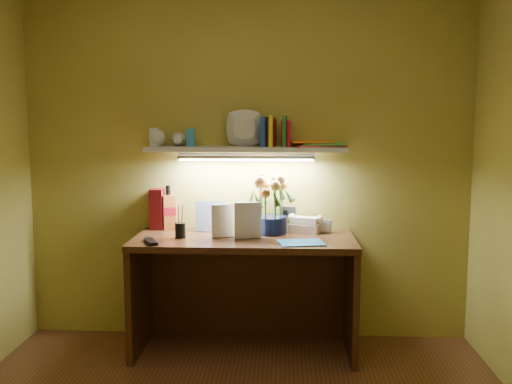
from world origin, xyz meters
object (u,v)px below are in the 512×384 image
(desk, at_px, (244,295))
(desk_clock, at_px, (325,226))
(whisky_bottle, at_px, (169,207))
(telephone, at_px, (306,223))
(flower_bouquet, at_px, (270,204))

(desk, xyz_separation_m, desk_clock, (0.52, 0.19, 0.42))
(desk, bearing_deg, whisky_bottle, 154.82)
(telephone, height_order, desk_clock, telephone)
(telephone, distance_m, desk_clock, 0.13)
(desk, height_order, desk_clock, desk_clock)
(flower_bouquet, xyz_separation_m, whisky_bottle, (-0.69, 0.10, -0.04))
(desk, relative_size, desk_clock, 16.06)
(whisky_bottle, bearing_deg, desk, -25.18)
(telephone, relative_size, desk_clock, 2.28)
(desk, distance_m, desk_clock, 0.70)
(telephone, bearing_deg, desk_clock, 20.49)
(desk_clock, height_order, whisky_bottle, whisky_bottle)
(flower_bouquet, relative_size, whisky_bottle, 1.30)
(telephone, xyz_separation_m, whisky_bottle, (-0.93, 0.06, 0.09))
(telephone, distance_m, whisky_bottle, 0.93)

